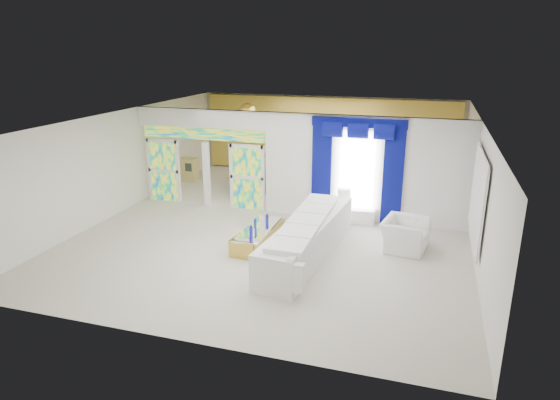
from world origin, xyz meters
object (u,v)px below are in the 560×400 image
(white_sofa, at_px, (308,240))
(grand_piano, at_px, (265,172))
(console_table, at_px, (354,216))
(armchair, at_px, (405,235))
(coffee_table, at_px, (258,237))

(white_sofa, bearing_deg, grand_piano, 123.55)
(white_sofa, distance_m, console_table, 2.78)
(white_sofa, distance_m, armchair, 2.45)
(grand_piano, bearing_deg, console_table, -49.94)
(white_sofa, relative_size, grand_piano, 2.12)
(coffee_table, relative_size, grand_piano, 0.93)
(console_table, bearing_deg, white_sofa, -104.41)
(armchair, height_order, grand_piano, grand_piano)
(white_sofa, distance_m, grand_piano, 6.25)
(coffee_table, relative_size, armchair, 1.66)
(grand_piano, bearing_deg, coffee_table, -85.08)
(white_sofa, distance_m, coffee_table, 1.40)
(coffee_table, xyz_separation_m, armchair, (3.53, 0.82, 0.16))
(coffee_table, height_order, armchair, armchair)
(white_sofa, height_order, grand_piano, grand_piano)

